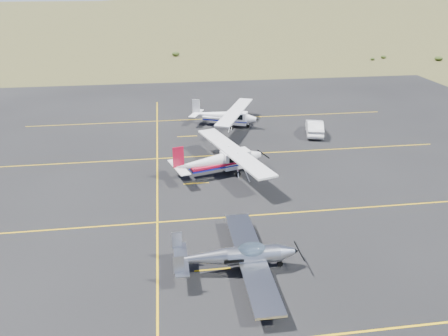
# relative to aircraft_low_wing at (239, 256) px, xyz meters

# --- Properties ---
(ground) EXTENTS (1600.00, 1600.00, 0.00)m
(ground) POSITION_rel_aircraft_low_wing_xyz_m (1.59, 3.76, -0.97)
(ground) COLOR #383D1C
(ground) RESTS_ON ground
(apron) EXTENTS (72.00, 72.00, 0.02)m
(apron) POSITION_rel_aircraft_low_wing_xyz_m (1.59, 10.76, -0.97)
(apron) COLOR black
(apron) RESTS_ON ground
(aircraft_low_wing) EXTENTS (6.60, 9.24, 2.02)m
(aircraft_low_wing) POSITION_rel_aircraft_low_wing_xyz_m (0.00, 0.00, 0.00)
(aircraft_low_wing) COLOR #B7B9BE
(aircraft_low_wing) RESTS_ON apron
(aircraft_cessna) EXTENTS (7.73, 11.41, 2.91)m
(aircraft_cessna) POSITION_rel_aircraft_low_wing_xyz_m (0.70, 12.75, 0.32)
(aircraft_cessna) COLOR silver
(aircraft_cessna) RESTS_ON apron
(aircraft_plain) EXTENTS (7.71, 10.31, 2.70)m
(aircraft_plain) POSITION_rel_aircraft_low_wing_xyz_m (2.86, 24.97, 0.23)
(aircraft_plain) COLOR white
(aircraft_plain) RESTS_ON apron
(sedan) EXTENTS (2.68, 4.76, 1.49)m
(sedan) POSITION_rel_aircraft_low_wing_xyz_m (11.44, 21.09, -0.21)
(sedan) COLOR white
(sedan) RESTS_ON apron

